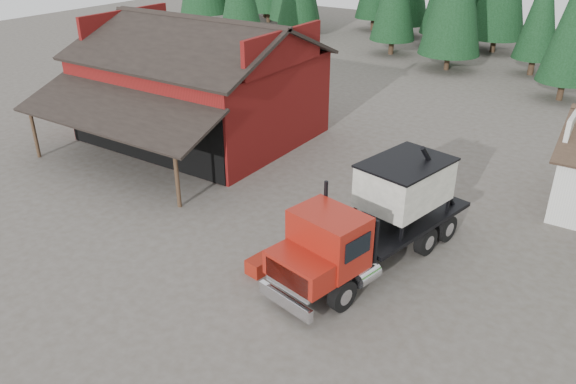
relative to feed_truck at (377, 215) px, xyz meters
The scene contains 5 objects.
ground 5.42m from the feed_truck, 143.06° to the right, with size 120.00×120.00×0.00m, color #4F483E.
red_barn 16.53m from the feed_truck, 155.37° to the left, with size 12.80×13.63×7.18m.
conifer_backdrop 39.24m from the feed_truck, 95.88° to the left, with size 76.00×16.00×16.00m, color black, non-canonical shape.
feed_truck is the anchor object (origin of this frame).
equip_box 4.83m from the feed_truck, 136.83° to the right, with size 0.70×1.10×0.60m, color maroon.
Camera 1 is at (11.57, -14.47, 12.42)m, focal length 35.00 mm.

